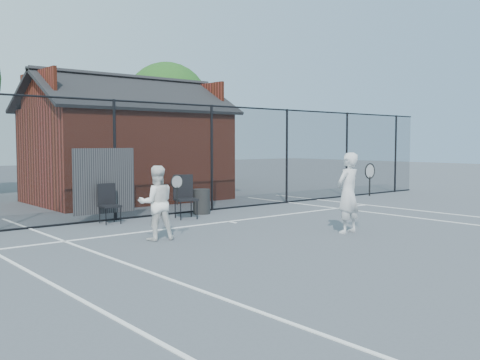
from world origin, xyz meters
TOP-DOWN VIEW (x-y plane):
  - ground at (0.00, 0.00)m, footprint 80.00×80.00m
  - court_lines at (0.00, -1.32)m, footprint 11.02×18.00m
  - fence at (-0.30, 5.00)m, footprint 22.04×3.00m
  - clubhouse at (0.50, 9.00)m, footprint 6.50×4.36m
  - tree_right at (5.50, 14.50)m, footprint 3.97×3.97m
  - player_front at (0.94, 0.08)m, footprint 0.79×0.59m
  - player_back at (-2.63, 2.00)m, footprint 0.87×0.76m
  - chair_left at (-2.36, 4.58)m, footprint 0.47×0.48m
  - chair_right at (-0.50, 4.10)m, footprint 0.64×0.66m
  - waste_bin at (0.35, 4.60)m, footprint 0.55×0.55m

SIDE VIEW (x-z plane):
  - ground at x=0.00m, z-range 0.00..0.00m
  - court_lines at x=0.00m, z-range 0.00..0.01m
  - waste_bin at x=0.35m, z-range 0.00..0.68m
  - chair_left at x=-2.36m, z-range 0.00..0.93m
  - chair_right at x=-0.50m, z-range 0.00..1.09m
  - player_back at x=-2.63m, z-range 0.00..1.48m
  - player_front at x=0.94m, z-range 0.00..1.73m
  - fence at x=-0.30m, z-range -0.05..2.95m
  - clubhouse at x=0.50m, z-range -0.49..3.70m
  - tree_right at x=5.50m, z-range 0.86..6.56m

